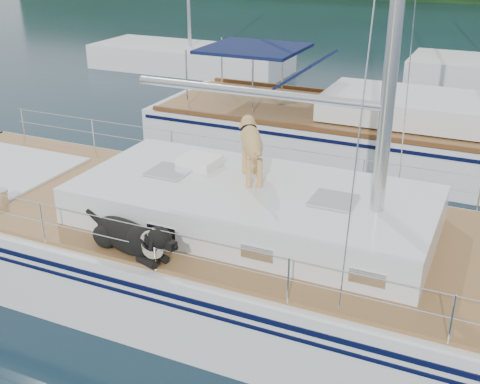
% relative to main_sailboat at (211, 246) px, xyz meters
% --- Properties ---
extents(ground, '(120.00, 120.00, 0.00)m').
position_rel_main_sailboat_xyz_m(ground, '(-0.09, 0.01, -0.68)').
color(ground, black).
rests_on(ground, ground).
extents(main_sailboat, '(12.00, 3.84, 14.01)m').
position_rel_main_sailboat_xyz_m(main_sailboat, '(0.00, 0.00, 0.00)').
color(main_sailboat, white).
rests_on(main_sailboat, ground).
extents(neighbor_sailboat, '(11.00, 3.50, 13.30)m').
position_rel_main_sailboat_xyz_m(neighbor_sailboat, '(1.15, 6.68, -0.05)').
color(neighbor_sailboat, white).
rests_on(neighbor_sailboat, ground).
extents(bg_boat_west, '(8.00, 3.00, 11.65)m').
position_rel_main_sailboat_xyz_m(bg_boat_west, '(-8.09, 14.01, -0.23)').
color(bg_boat_west, white).
rests_on(bg_boat_west, ground).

